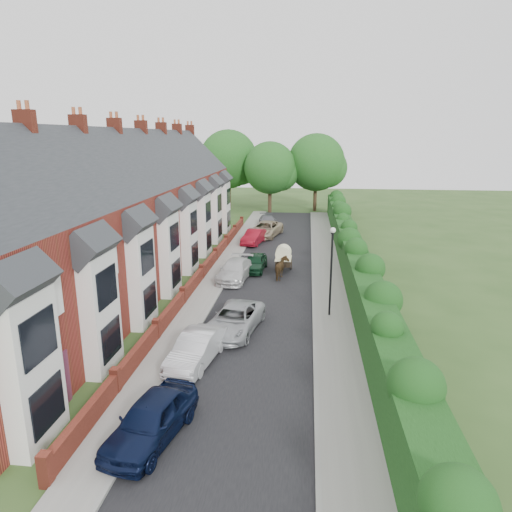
{
  "coord_description": "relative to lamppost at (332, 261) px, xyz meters",
  "views": [
    {
      "loc": [
        1.99,
        -20.44,
        9.93
      ],
      "look_at": [
        -1.31,
        8.67,
        2.2
      ],
      "focal_mm": 32.0,
      "sensor_mm": 36.0,
      "label": 1
    }
  ],
  "objects": [
    {
      "name": "ground",
      "position": [
        -3.4,
        -4.0,
        -3.3
      ],
      "size": [
        140.0,
        140.0,
        0.0
      ],
      "primitive_type": "plane",
      "color": "#2D4C1E",
      "rests_on": "ground"
    },
    {
      "name": "road",
      "position": [
        -3.9,
        7.0,
        -3.29
      ],
      "size": [
        6.0,
        58.0,
        0.02
      ],
      "primitive_type": "cube",
      "color": "black",
      "rests_on": "ground"
    },
    {
      "name": "pavement_hedge_side",
      "position": [
        0.2,
        7.0,
        -3.24
      ],
      "size": [
        2.2,
        58.0,
        0.12
      ],
      "primitive_type": "cube",
      "color": "gray",
      "rests_on": "ground"
    },
    {
      "name": "pavement_house_side",
      "position": [
        -7.75,
        7.0,
        -3.24
      ],
      "size": [
        1.7,
        58.0,
        0.12
      ],
      "primitive_type": "cube",
      "color": "gray",
      "rests_on": "ground"
    },
    {
      "name": "kerb_hedge_side",
      "position": [
        -0.85,
        7.0,
        -3.23
      ],
      "size": [
        0.18,
        58.0,
        0.13
      ],
      "primitive_type": "cube",
      "color": "gray",
      "rests_on": "ground"
    },
    {
      "name": "kerb_house_side",
      "position": [
        -6.95,
        7.0,
        -3.23
      ],
      "size": [
        0.18,
        58.0,
        0.13
      ],
      "primitive_type": "cube",
      "color": "gray",
      "rests_on": "ground"
    },
    {
      "name": "hedge",
      "position": [
        2.0,
        7.0,
        -1.7
      ],
      "size": [
        2.1,
        58.0,
        2.85
      ],
      "color": "#123410",
      "rests_on": "ground"
    },
    {
      "name": "terrace_row",
      "position": [
        -14.27,
        5.98,
        1.18
      ],
      "size": [
        9.05,
        40.5,
        11.5
      ],
      "color": "maroon",
      "rests_on": "ground"
    },
    {
      "name": "garden_wall_row",
      "position": [
        -8.75,
        6.0,
        -2.84
      ],
      "size": [
        0.35,
        40.35,
        1.1
      ],
      "color": "maroon",
      "rests_on": "ground"
    },
    {
      "name": "lamppost",
      "position": [
        0.0,
        0.0,
        0.0
      ],
      "size": [
        0.32,
        0.32,
        5.16
      ],
      "color": "black",
      "rests_on": "ground"
    },
    {
      "name": "tree_far_left",
      "position": [
        -6.05,
        36.08,
        2.41
      ],
      "size": [
        7.14,
        6.8,
        9.29
      ],
      "color": "#332316",
      "rests_on": "ground"
    },
    {
      "name": "tree_far_right",
      "position": [
        -0.01,
        38.08,
        3.02
      ],
      "size": [
        7.98,
        7.6,
        10.31
      ],
      "color": "#332316",
      "rests_on": "ground"
    },
    {
      "name": "tree_far_back",
      "position": [
        -11.99,
        39.08,
        3.32
      ],
      "size": [
        8.4,
        8.0,
        10.82
      ],
      "color": "#332316",
      "rests_on": "ground"
    },
    {
      "name": "car_navy",
      "position": [
        -6.4,
        -11.57,
        -2.55
      ],
      "size": [
        2.63,
        4.64,
        1.49
      ],
      "primitive_type": "imported",
      "rotation": [
        0.0,
        0.0,
        -0.21
      ],
      "color": "black",
      "rests_on": "ground"
    },
    {
      "name": "car_silver_a",
      "position": [
        -6.17,
        -6.18,
        -2.6
      ],
      "size": [
        2.15,
        4.44,
        1.4
      ],
      "primitive_type": "imported",
      "rotation": [
        0.0,
        0.0,
        -0.16
      ],
      "color": "silver",
      "rests_on": "ground"
    },
    {
      "name": "car_silver_b",
      "position": [
        -5.0,
        -2.6,
        -2.62
      ],
      "size": [
        3.0,
        5.19,
        1.36
      ],
      "primitive_type": "imported",
      "rotation": [
        0.0,
        0.0,
        -0.16
      ],
      "color": "#A6A9AD",
      "rests_on": "ground"
    },
    {
      "name": "car_white",
      "position": [
        -6.4,
        6.23,
        -2.6
      ],
      "size": [
        2.43,
        4.97,
        1.39
      ],
      "primitive_type": "imported",
      "rotation": [
        0.0,
        0.0,
        -0.1
      ],
      "color": "silver",
      "rests_on": "ground"
    },
    {
      "name": "car_green",
      "position": [
        -5.23,
        8.6,
        -2.65
      ],
      "size": [
        1.75,
        3.91,
        1.3
      ],
      "primitive_type": "imported",
      "rotation": [
        0.0,
        0.0,
        -0.06
      ],
      "color": "black",
      "rests_on": "ground"
    },
    {
      "name": "car_red",
      "position": [
        -6.32,
        17.46,
        -2.61
      ],
      "size": [
        2.28,
        4.36,
        1.37
      ],
      "primitive_type": "imported",
      "rotation": [
        0.0,
        0.0,
        -0.21
      ],
      "color": "maroon",
      "rests_on": "ground"
    },
    {
      "name": "car_beige",
      "position": [
        -5.56,
        20.86,
        -2.54
      ],
      "size": [
        3.6,
        5.85,
        1.51
      ],
      "primitive_type": "imported",
      "rotation": [
        0.0,
        0.0,
        -0.21
      ],
      "color": "tan",
      "rests_on": "ground"
    },
    {
      "name": "car_grey",
      "position": [
        -5.8,
        25.94,
        -2.65
      ],
      "size": [
        2.51,
        4.69,
        1.29
      ],
      "primitive_type": "imported",
      "rotation": [
        0.0,
        0.0,
        0.16
      ],
      "color": "slate",
      "rests_on": "ground"
    },
    {
      "name": "horse",
      "position": [
        -3.09,
        6.75,
        -2.52
      ],
      "size": [
        1.02,
        1.93,
        1.56
      ],
      "primitive_type": "imported",
      "rotation": [
        0.0,
        0.0,
        3.04
      ],
      "color": "#453019",
      "rests_on": "ground"
    },
    {
      "name": "horse_cart",
      "position": [
        -3.09,
        8.75,
        -2.15
      ],
      "size": [
        1.25,
        2.77,
        2.0
      ],
      "color": "black",
      "rests_on": "ground"
    }
  ]
}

